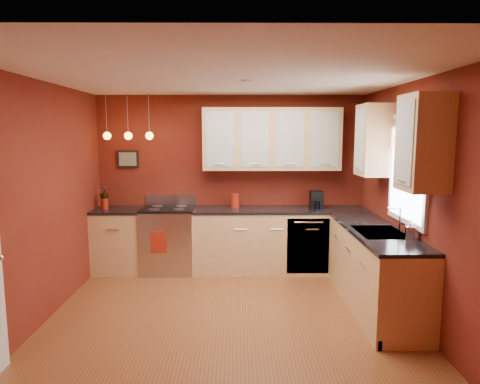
{
  "coord_description": "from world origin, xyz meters",
  "views": [
    {
      "loc": [
        0.09,
        -4.37,
        2.05
      ],
      "look_at": [
        0.13,
        1.0,
        1.3
      ],
      "focal_mm": 32.0,
      "sensor_mm": 36.0,
      "label": 1
    }
  ],
  "objects_px": {
    "gas_range": "(169,239)",
    "soap_pump": "(410,229)",
    "sink": "(380,234)",
    "red_canister": "(235,201)",
    "coffee_maker": "(316,200)"
  },
  "relations": [
    {
      "from": "gas_range",
      "to": "soap_pump",
      "type": "distance_m",
      "value": 3.41
    },
    {
      "from": "gas_range",
      "to": "sink",
      "type": "distance_m",
      "value": 3.05
    },
    {
      "from": "red_canister",
      "to": "soap_pump",
      "type": "bearing_deg",
      "value": -46.37
    },
    {
      "from": "gas_range",
      "to": "sink",
      "type": "xyz_separation_m",
      "value": [
        2.62,
        -1.5,
        0.43
      ]
    },
    {
      "from": "soap_pump",
      "to": "coffee_maker",
      "type": "bearing_deg",
      "value": 109.4
    },
    {
      "from": "sink",
      "to": "soap_pump",
      "type": "distance_m",
      "value": 0.4
    },
    {
      "from": "gas_range",
      "to": "coffee_maker",
      "type": "height_order",
      "value": "coffee_maker"
    },
    {
      "from": "sink",
      "to": "soap_pump",
      "type": "relative_size",
      "value": 3.41
    },
    {
      "from": "sink",
      "to": "soap_pump",
      "type": "bearing_deg",
      "value": -58.54
    },
    {
      "from": "sink",
      "to": "coffee_maker",
      "type": "xyz_separation_m",
      "value": [
        -0.44,
        1.5,
        0.14
      ]
    },
    {
      "from": "coffee_maker",
      "to": "soap_pump",
      "type": "xyz_separation_m",
      "value": [
        0.65,
        -1.83,
        -0.02
      ]
    },
    {
      "from": "sink",
      "to": "gas_range",
      "type": "bearing_deg",
      "value": 150.22
    },
    {
      "from": "soap_pump",
      "to": "sink",
      "type": "bearing_deg",
      "value": 121.46
    },
    {
      "from": "sink",
      "to": "red_canister",
      "type": "bearing_deg",
      "value": 135.65
    },
    {
      "from": "red_canister",
      "to": "coffee_maker",
      "type": "bearing_deg",
      "value": -4.74
    }
  ]
}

